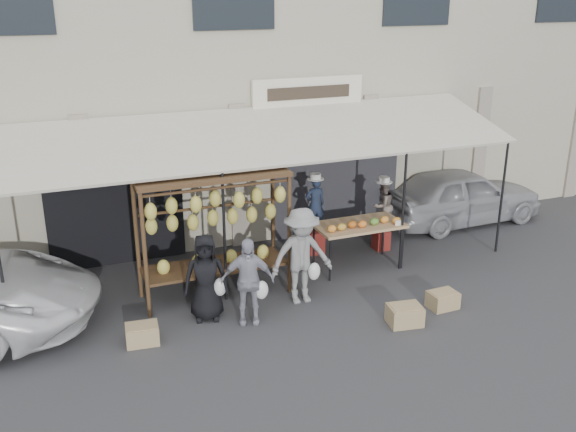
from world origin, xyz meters
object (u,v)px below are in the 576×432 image
(crate_near_a, at_px, (405,315))
(crate_far, at_px, (142,334))
(customer_mid, at_px, (248,281))
(produce_table, at_px, (360,226))
(vendor_right, at_px, (383,206))
(vendor_left, at_px, (315,204))
(sedan, at_px, (461,195))
(crate_near_b, at_px, (443,300))
(customer_right, at_px, (301,256))
(banana_rack, at_px, (213,212))
(customer_left, at_px, (206,277))

(crate_near_a, xyz_separation_m, crate_far, (-4.05, 0.99, -0.01))
(customer_mid, bearing_deg, produce_table, 41.78)
(vendor_right, bearing_deg, vendor_left, -31.15)
(produce_table, bearing_deg, vendor_right, 37.39)
(customer_mid, distance_m, sedan, 6.60)
(produce_table, distance_m, customer_mid, 2.93)
(vendor_right, xyz_separation_m, sedan, (2.50, 0.75, -0.30))
(crate_near_b, bearing_deg, crate_far, 171.48)
(customer_mid, height_order, customer_right, customer_right)
(vendor_right, distance_m, crate_near_b, 2.81)
(sedan, bearing_deg, crate_far, 107.48)
(crate_near_a, relative_size, crate_far, 1.08)
(crate_near_a, distance_m, crate_far, 4.17)
(vendor_left, distance_m, customer_right, 2.21)
(produce_table, xyz_separation_m, crate_near_b, (0.57, -2.00, -0.73))
(vendor_left, height_order, vendor_right, vendor_left)
(banana_rack, bearing_deg, customer_right, -30.47)
(banana_rack, distance_m, crate_near_a, 3.61)
(customer_right, relative_size, crate_near_a, 3.20)
(vendor_right, xyz_separation_m, crate_near_b, (-0.32, -2.67, -0.81))
(vendor_left, distance_m, crate_near_b, 3.32)
(vendor_right, distance_m, customer_mid, 4.03)
(sedan, bearing_deg, produce_table, 111.31)
(crate_far, bearing_deg, customer_left, 19.39)
(crate_near_b, bearing_deg, customer_mid, 166.45)
(customer_right, bearing_deg, sedan, 26.31)
(crate_near_b, bearing_deg, sedan, 50.60)
(customer_mid, xyz_separation_m, customer_right, (1.08, 0.34, 0.12))
(produce_table, relative_size, customer_right, 1.00)
(sedan, bearing_deg, crate_near_a, 133.09)
(produce_table, xyz_separation_m, customer_left, (-3.25, -0.86, -0.14))
(banana_rack, xyz_separation_m, crate_far, (-1.50, -1.15, -1.42))
(crate_far, bearing_deg, produce_table, 15.98)
(vendor_left, height_order, crate_near_a, vendor_left)
(vendor_left, xyz_separation_m, crate_far, (-3.91, -2.28, -0.89))
(banana_rack, distance_m, sedan, 6.52)
(produce_table, height_order, customer_mid, customer_mid)
(customer_mid, distance_m, crate_near_b, 3.37)
(vendor_left, xyz_separation_m, crate_near_a, (0.14, -3.27, -0.88))
(crate_near_a, bearing_deg, vendor_right, 67.33)
(crate_far, xyz_separation_m, sedan, (7.77, 2.68, 0.51))
(vendor_right, height_order, crate_far, vendor_right)
(produce_table, xyz_separation_m, crate_far, (-4.39, -1.26, -0.73))
(vendor_left, height_order, customer_mid, vendor_left)
(crate_far, bearing_deg, crate_near_a, -13.74)
(customer_left, bearing_deg, vendor_left, 48.13)
(customer_right, distance_m, crate_near_b, 2.52)
(produce_table, bearing_deg, customer_left, -165.25)
(banana_rack, xyz_separation_m, crate_near_a, (2.55, -2.14, -1.40))
(customer_left, bearing_deg, customer_right, 13.24)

